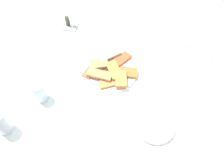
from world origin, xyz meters
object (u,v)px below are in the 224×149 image
drinking_glass (40,92)px  spoon (200,56)px  dining_table (114,91)px  condiment_caddy (70,24)px  paper_napkin (200,54)px  salad_plate_greens (155,126)px  soda_can (1,122)px  pide_platter (110,70)px  fork (200,51)px

drinking_glass → spoon: bearing=-141.2°
spoon → drinking_glass: bearing=55.8°
dining_table → condiment_caddy: size_ratio=10.93×
dining_table → paper_napkin: 0.54m
salad_plate_greens → paper_napkin: bearing=-104.7°
dining_table → soda_can: soda_can is taller
salad_plate_greens → drinking_glass: 0.55m
pide_platter → soda_can: (0.31, 0.46, 0.05)m
pide_platter → salad_plate_greens: bearing=141.2°
dining_table → paper_napkin: (-0.39, -0.36, 0.07)m
spoon → condiment_caddy: size_ratio=1.87×
pide_platter → spoon: bearing=-147.2°
drinking_glass → condiment_caddy: drinking_glass is taller
spoon → condiment_caddy: condiment_caddy is taller
soda_can → drinking_glass: 0.20m
soda_can → drinking_glass: bearing=-107.6°
salad_plate_greens → paper_napkin: 0.56m
spoon → pide_platter: bearing=49.8°
dining_table → drinking_glass: size_ratio=10.98×
fork → condiment_caddy: 0.81m
spoon → dining_table: bearing=58.4°
soda_can → fork: 1.08m
soda_can → dining_table: bearing=-131.7°
condiment_caddy → dining_table: bearing=141.5°
dining_table → soda_can: (0.35, 0.40, 0.13)m
drinking_glass → spoon: size_ratio=0.53×
spoon → condiment_caddy: bearing=17.9°
pide_platter → paper_napkin: bearing=-145.6°
fork → pide_platter: bearing=47.3°
soda_can → paper_napkin: size_ratio=0.87×
spoon → salad_plate_greens: bearing=91.8°
dining_table → soda_can: size_ratio=9.50×
pide_platter → fork: (-0.44, -0.32, -0.01)m
salad_plate_greens → spoon: bearing=-105.2°
drinking_glass → paper_napkin: size_ratio=0.75×
pide_platter → drinking_glass: bearing=47.3°
drinking_glass → fork: 0.90m
dining_table → spoon: spoon is taller
pide_platter → paper_napkin: size_ratio=2.19×
pide_platter → paper_napkin: (-0.44, -0.30, -0.01)m
soda_can → paper_napkin: (-0.75, -0.76, -0.06)m
pide_platter → paper_napkin: pide_platter is taller
pide_platter → salad_plate_greens: (-0.30, 0.24, 0.00)m
dining_table → fork: bearing=-135.8°
dining_table → condiment_caddy: condiment_caddy is taller
soda_can → spoon: bearing=-135.2°
salad_plate_greens → condiment_caddy: (0.67, -0.51, 0.01)m
dining_table → soda_can: bearing=48.3°
fork → condiment_caddy: condiment_caddy is taller
dining_table → drinking_glass: (0.29, 0.21, 0.12)m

